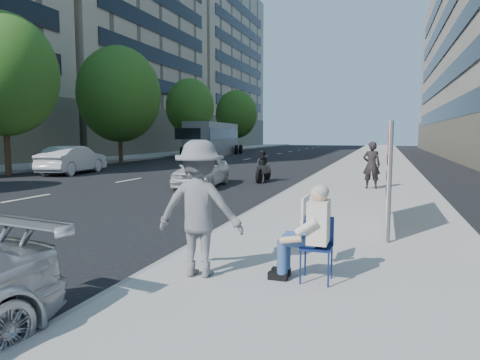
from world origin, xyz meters
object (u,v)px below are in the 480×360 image
at_px(protest_banner, 388,168).
at_px(pedestrian_woman, 372,165).
at_px(seated_protester, 309,227).
at_px(jogger, 200,208).
at_px(bus, 213,139).
at_px(white_sedan_mid, 73,160).
at_px(motorcycle, 263,168).
at_px(white_sedan_near, 202,170).

bearing_deg(protest_banner, pedestrian_woman, 94.40).
height_order(pedestrian_woman, protest_banner, protest_banner).
distance_m(seated_protester, pedestrian_woman, 10.61).
height_order(seated_protester, pedestrian_woman, pedestrian_woman).
bearing_deg(pedestrian_woman, jogger, 75.05).
relative_size(protest_banner, bus, 0.25).
height_order(jogger, white_sedan_mid, jogger).
bearing_deg(jogger, white_sedan_mid, -51.11).
xyz_separation_m(white_sedan_mid, motorcycle, (10.89, -0.66, -0.12)).
xyz_separation_m(seated_protester, protest_banner, (1.02, 3.95, 0.53)).
relative_size(protest_banner, motorcycle, 1.50).
distance_m(jogger, bus, 37.82).
distance_m(protest_banner, white_sedan_mid, 18.70).
xyz_separation_m(protest_banner, white_sedan_mid, (-16.09, 9.50, -0.65)).
height_order(white_sedan_mid, motorcycle, white_sedan_mid).
bearing_deg(white_sedan_near, protest_banner, -48.87).
bearing_deg(white_sedan_mid, white_sedan_near, 152.85).
bearing_deg(white_sedan_mid, seated_protester, 130.39).
xyz_separation_m(seated_protester, white_sedan_near, (-6.06, 10.30, -0.20)).
height_order(seated_protester, white_sedan_near, seated_protester).
bearing_deg(jogger, pedestrian_woman, -106.16).
relative_size(seated_protester, white_sedan_mid, 0.29).
relative_size(white_sedan_mid, bus, 0.37).
xyz_separation_m(white_sedan_mid, bus, (-0.47, 21.38, 0.88)).
height_order(jogger, pedestrian_woman, jogger).
bearing_deg(motorcycle, white_sedan_mid, 179.72).
bearing_deg(bus, protest_banner, -68.68).
bearing_deg(jogger, white_sedan_near, -72.37).
xyz_separation_m(protest_banner, bus, (-16.56, 30.88, 0.23)).
distance_m(seated_protester, white_sedan_near, 11.95).
bearing_deg(white_sedan_near, jogger, -73.45).
distance_m(protest_banner, bus, 35.04).
relative_size(seated_protester, motorcycle, 0.64).
xyz_separation_m(jogger, pedestrian_woman, (1.97, 10.86, -0.08)).
relative_size(jogger, protest_banner, 0.61).
height_order(jogger, bus, bus).
height_order(white_sedan_mid, bus, bus).
distance_m(pedestrian_woman, protest_banner, 6.68).
relative_size(jogger, motorcycle, 0.92).
bearing_deg(jogger, motorcycle, -84.11).
height_order(protest_banner, motorcycle, protest_banner).
bearing_deg(protest_banner, motorcycle, 120.48).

